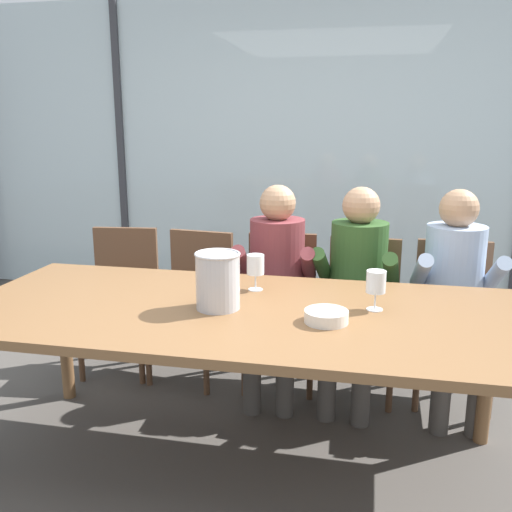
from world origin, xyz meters
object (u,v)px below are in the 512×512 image
(chair_right_of_center, at_px, (362,303))
(person_maroon_top, at_px, (276,276))
(dining_table, at_px, (240,322))
(tasting_bowl, at_px, (326,316))
(wine_glass_by_left_taster, at_px, (256,266))
(chair_center, at_px, (281,296))
(chair_near_window_right, at_px, (452,307))
(ice_bucket_primary, at_px, (218,280))
(person_pale_blue_shirt, at_px, (455,286))
(wine_glass_near_bucket, at_px, (376,283))
(person_olive_shirt, at_px, (356,280))
(chair_left_of_center, at_px, (195,292))
(chair_near_curtain, at_px, (123,287))

(chair_right_of_center, relative_size, person_maroon_top, 0.74)
(dining_table, distance_m, tasting_bowl, 0.41)
(person_maroon_top, xyz_separation_m, wine_glass_by_left_taster, (-0.01, -0.54, 0.19))
(chair_center, distance_m, chair_near_window_right, 1.00)
(chair_right_of_center, xyz_separation_m, tasting_bowl, (-0.13, -1.05, 0.27))
(dining_table, height_order, ice_bucket_primary, ice_bucket_primary)
(person_pale_blue_shirt, xyz_separation_m, wine_glass_near_bucket, (-0.43, -0.72, 0.20))
(person_olive_shirt, distance_m, person_pale_blue_shirt, 0.53)
(person_pale_blue_shirt, bearing_deg, person_maroon_top, 176.96)
(chair_center, bearing_deg, chair_right_of_center, -8.25)
(chair_right_of_center, xyz_separation_m, person_pale_blue_shirt, (0.49, -0.13, 0.17))
(person_pale_blue_shirt, distance_m, wine_glass_near_bucket, 0.86)
(ice_bucket_primary, bearing_deg, wine_glass_near_bucket, 9.99)
(person_pale_blue_shirt, bearing_deg, chair_right_of_center, 162.01)
(chair_right_of_center, bearing_deg, chair_left_of_center, -176.64)
(chair_near_window_right, bearing_deg, person_maroon_top, -170.43)
(chair_left_of_center, relative_size, person_pale_blue_shirt, 0.74)
(person_pale_blue_shirt, distance_m, tasting_bowl, 1.11)
(chair_left_of_center, xyz_separation_m, wine_glass_by_left_taster, (0.53, -0.66, 0.37))
(chair_near_curtain, xyz_separation_m, chair_center, (1.03, 0.02, 0.00))
(ice_bucket_primary, bearing_deg, chair_near_window_right, 41.54)
(chair_left_of_center, distance_m, person_pale_blue_shirt, 1.54)
(person_olive_shirt, distance_m, tasting_bowl, 0.92)
(dining_table, relative_size, chair_near_curtain, 2.76)
(dining_table, relative_size, wine_glass_by_left_taster, 14.19)
(wine_glass_near_bucket, bearing_deg, chair_right_of_center, 94.25)
(chair_left_of_center, relative_size, ice_bucket_primary, 3.61)
(person_maroon_top, distance_m, ice_bucket_primary, 0.87)
(ice_bucket_primary, bearing_deg, person_maroon_top, 82.60)
(chair_center, distance_m, person_olive_shirt, 0.51)
(tasting_bowl, bearing_deg, chair_near_curtain, 143.01)
(dining_table, distance_m, person_pale_blue_shirt, 1.30)
(chair_near_window_right, bearing_deg, wine_glass_by_left_taster, -144.81)
(dining_table, height_order, chair_right_of_center, chair_right_of_center)
(person_pale_blue_shirt, distance_m, ice_bucket_primary, 1.39)
(person_pale_blue_shirt, height_order, wine_glass_near_bucket, person_pale_blue_shirt)
(chair_near_curtain, relative_size, wine_glass_near_bucket, 5.15)
(chair_near_curtain, distance_m, wine_glass_by_left_taster, 1.28)
(chair_left_of_center, relative_size, person_olive_shirt, 0.74)
(ice_bucket_primary, bearing_deg, chair_near_curtain, 133.44)
(dining_table, bearing_deg, person_maroon_top, 88.73)
(person_maroon_top, relative_size, person_olive_shirt, 1.00)
(chair_center, relative_size, tasting_bowl, 5.02)
(person_olive_shirt, bearing_deg, chair_near_curtain, -179.52)
(chair_center, distance_m, person_maroon_top, 0.23)
(chair_right_of_center, bearing_deg, dining_table, -115.40)
(dining_table, xyz_separation_m, chair_near_curtain, (-1.01, 0.95, -0.18))
(tasting_bowl, distance_m, wine_glass_near_bucket, 0.29)
(chair_center, relative_size, person_pale_blue_shirt, 0.74)
(ice_bucket_primary, xyz_separation_m, wine_glass_by_left_taster, (0.10, 0.30, -0.01))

